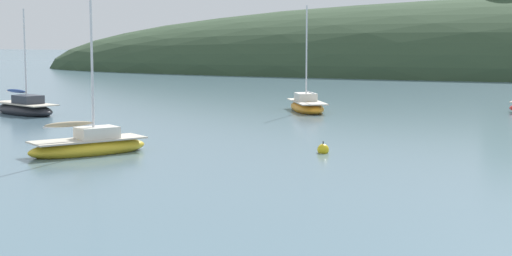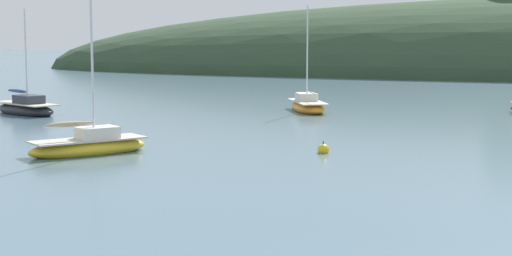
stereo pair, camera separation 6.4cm
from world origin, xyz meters
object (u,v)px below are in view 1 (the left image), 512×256
Objects in this scene: sailboat_cream_ketch at (307,106)px; sailboat_blue_center at (89,145)px; sailboat_navy_dinghy at (25,108)px; mooring_buoy_channel at (323,150)px.

sailboat_blue_center is at bearing -101.80° from sailboat_cream_ketch.
sailboat_navy_dinghy is at bearing -156.73° from sailboat_cream_ketch.
sailboat_blue_center is 1.00× the size of sailboat_cream_ketch.
sailboat_blue_center is 18.90m from sailboat_cream_ketch.
sailboat_cream_ketch reaches higher than mooring_buoy_channel.
sailboat_navy_dinghy is 16.28m from sailboat_blue_center.
sailboat_cream_ketch reaches higher than sailboat_navy_dinghy.
sailboat_blue_center is (10.78, -12.20, -0.02)m from sailboat_navy_dinghy.
sailboat_blue_center is 11.52× the size of mooring_buoy_channel.
sailboat_navy_dinghy is 0.97× the size of sailboat_blue_center.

